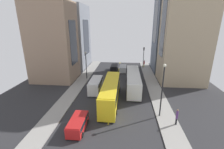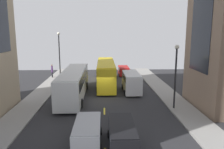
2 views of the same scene
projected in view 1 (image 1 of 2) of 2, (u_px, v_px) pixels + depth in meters
The scene contains 23 objects.
ground_plane at pixel (115, 86), 34.14m from camera, with size 43.03×43.03×0.00m, color #28282B.
sidewalk_west at pixel (154, 87), 33.40m from camera, with size 2.80×44.00×0.15m, color gray.
sidewalk_east at pixel (79, 85), 34.83m from camera, with size 2.80×44.00×0.15m, color gray.
lane_stripe_0 at pixel (120, 63), 54.01m from camera, with size 0.16×2.00×0.01m, color yellow.
lane_stripe_1 at pixel (119, 70), 46.06m from camera, with size 0.16×2.00×0.01m, color yellow.
lane_stripe_2 at pixel (117, 80), 38.11m from camera, with size 0.16×2.00×0.01m, color yellow.
lane_stripe_3 at pixel (114, 95), 30.16m from camera, with size 0.16×2.00×0.01m, color yellow.
lane_stripe_4 at pixel (109, 120), 22.21m from camera, with size 0.16×2.00×0.01m, color yellow.
building_west_0 at pixel (174, 6), 41.03m from camera, with size 8.93×8.79×34.41m.
building_west_1 at pixel (187, 21), 32.76m from camera, with size 9.53×7.69×26.62m.
building_east_0 at pixel (70, 37), 46.97m from camera, with size 9.87×11.22×17.82m.
building_east_1 at pixel (53, 42), 35.93m from camera, with size 9.56×8.15×17.48m.
city_bus_white at pixel (133, 79), 32.43m from camera, with size 2.80×12.56×3.35m.
streetcar_yellow at pixel (111, 90), 26.80m from camera, with size 2.70×12.60×3.59m.
delivery_van_white at pixel (96, 84), 31.07m from camera, with size 2.25×5.60×2.58m.
car_black_0 at pixel (114, 67), 44.80m from camera, with size 1.96×4.64×1.69m.
car_silver_1 at pixel (123, 68), 44.07m from camera, with size 2.02×4.40×1.64m.
car_red_2 at pixel (78, 123), 20.01m from camera, with size 1.98×4.23×1.62m.
pedestrian_waiting_curb at pixel (144, 63), 48.50m from camera, with size 0.36×0.36×2.02m.
pedestrian_crossing_near at pixel (177, 116), 20.74m from camera, with size 0.29×0.29×2.24m.
traffic_light_near_corner at pixel (144, 54), 45.92m from camera, with size 0.32×0.44×6.19m.
streetlamp_near at pixel (86, 62), 37.19m from camera, with size 0.44×0.44×6.54m.
streetlamp_far at pixel (163, 86), 21.66m from camera, with size 0.44×0.44×7.74m.
Camera 1 is at (-2.20, 31.59, 13.01)m, focal length 25.49 mm.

